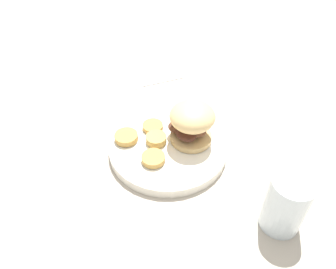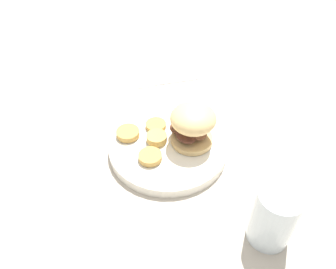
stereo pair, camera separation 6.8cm
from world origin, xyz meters
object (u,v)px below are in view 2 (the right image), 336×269
at_px(dinner_plate, 168,146).
at_px(drinking_glass, 274,217).
at_px(fork, 166,82).
at_px(sandwich, 192,124).

relative_size(dinner_plate, drinking_glass, 2.23).
bearing_deg(dinner_plate, fork, 129.67).
bearing_deg(sandwich, drinking_glass, -21.48).
bearing_deg(drinking_glass, fork, 149.30).
bearing_deg(fork, drinking_glass, -30.70).
bearing_deg(drinking_glass, sandwich, 158.52).
xyz_separation_m(sandwich, fork, (-0.20, 0.16, -0.07)).
xyz_separation_m(dinner_plate, sandwich, (0.03, 0.04, 0.06)).
relative_size(dinner_plate, sandwich, 2.35).
xyz_separation_m(dinner_plate, fork, (-0.17, 0.20, -0.01)).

